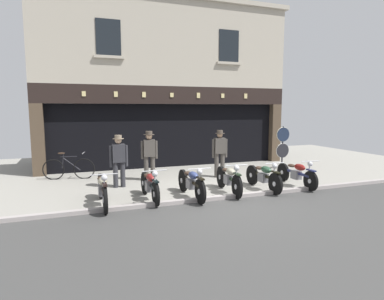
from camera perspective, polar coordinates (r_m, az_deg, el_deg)
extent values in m
cube|color=gray|center=(13.47, -3.38, -3.29)|extent=(22.39, 10.00, 0.08)
cube|color=#A49B98|center=(8.99, 5.87, -8.37)|extent=(22.39, 0.16, 0.18)
cube|color=black|center=(15.50, -5.89, 3.07)|extent=(9.55, 4.00, 2.60)
cube|color=#4C3D2D|center=(12.96, -25.22, 1.59)|extent=(0.44, 0.36, 2.60)
cube|color=#4C3D2D|center=(15.63, 14.14, 2.92)|extent=(0.44, 0.36, 2.60)
cube|color=black|center=(13.81, -4.08, 3.12)|extent=(9.14, 0.03, 2.18)
cube|color=black|center=(13.37, -3.62, 9.50)|extent=(10.39, 0.24, 0.70)
cube|color=#DBC684|center=(12.69, -18.31, 9.27)|extent=(0.14, 0.03, 0.18)
cube|color=#DBC684|center=(12.78, -13.10, 9.43)|extent=(0.14, 0.03, 0.21)
cube|color=#DBC684|center=(12.96, -8.36, 9.51)|extent=(0.14, 0.03, 0.20)
cube|color=#DBC684|center=(13.24, -3.53, 9.52)|extent=(0.14, 0.03, 0.17)
cube|color=#DBC684|center=(13.61, 1.12, 9.48)|extent=(0.14, 0.03, 0.22)
cube|color=#DBC684|center=(14.05, 5.37, 9.38)|extent=(0.14, 0.03, 0.18)
cube|color=#DBC684|center=(14.55, 9.31, 9.24)|extent=(0.14, 0.03, 0.21)
cube|color=#B0A795|center=(13.68, -3.80, 18.09)|extent=(10.39, 0.40, 3.40)
cube|color=black|center=(13.00, -14.34, 18.46)|extent=(0.90, 0.02, 1.30)
cube|color=#B0A795|center=(12.85, -14.22, 15.44)|extent=(1.10, 0.12, 0.10)
cube|color=black|center=(14.38, 6.44, 17.53)|extent=(0.90, 0.02, 1.30)
cube|color=#B0A795|center=(14.24, 6.47, 14.78)|extent=(1.10, 0.12, 0.10)
cylinder|color=black|center=(7.90, -14.87, -8.33)|extent=(0.07, 0.67, 0.67)
cylinder|color=silver|center=(7.90, -14.87, -8.33)|extent=(0.10, 0.15, 0.15)
cylinder|color=black|center=(9.27, -15.65, -6.05)|extent=(0.08, 0.67, 0.67)
cylinder|color=silver|center=(9.27, -15.65, -6.05)|extent=(0.11, 0.15, 0.15)
cube|color=black|center=(8.55, -15.32, -6.32)|extent=(0.08, 1.30, 0.07)
cube|color=slate|center=(8.57, -15.30, -6.78)|extent=(0.20, 0.32, 0.26)
ellipsoid|color=tan|center=(8.34, -15.27, -5.25)|extent=(0.22, 0.46, 0.20)
ellipsoid|color=#38281E|center=(8.76, -15.49, -4.80)|extent=(0.20, 0.30, 0.10)
cube|color=black|center=(7.81, -14.95, -5.81)|extent=(0.10, 0.36, 0.04)
sphere|color=silver|center=(7.84, -15.03, -4.69)|extent=(0.15, 0.15, 0.15)
cylinder|color=silver|center=(7.82, -15.05, -4.12)|extent=(0.62, 0.03, 0.02)
cylinder|color=silver|center=(7.87, -14.96, -6.22)|extent=(0.04, 0.28, 0.60)
cylinder|color=black|center=(8.26, -6.34, -7.63)|extent=(0.07, 0.62, 0.62)
cylinder|color=silver|center=(8.26, -6.34, -7.63)|extent=(0.10, 0.14, 0.14)
cylinder|color=black|center=(9.49, -8.26, -5.69)|extent=(0.08, 0.62, 0.62)
cylinder|color=silver|center=(9.49, -8.26, -5.69)|extent=(0.11, 0.14, 0.14)
cube|color=black|center=(8.84, -7.38, -5.84)|extent=(0.07, 1.20, 0.07)
cube|color=slate|center=(8.86, -7.37, -6.28)|extent=(0.20, 0.32, 0.26)
ellipsoid|color=maroon|center=(8.65, -7.17, -4.77)|extent=(0.22, 0.46, 0.20)
ellipsoid|color=#38281E|center=(9.03, -7.74, -4.40)|extent=(0.20, 0.30, 0.10)
cube|color=black|center=(8.18, -6.37, -5.38)|extent=(0.10, 0.36, 0.04)
sphere|color=silver|center=(8.20, -6.49, -4.14)|extent=(0.15, 0.15, 0.15)
cylinder|color=silver|center=(8.19, -6.50, -3.60)|extent=(0.62, 0.03, 0.02)
cylinder|color=silver|center=(8.23, -6.43, -5.60)|extent=(0.04, 0.27, 0.61)
cylinder|color=black|center=(8.40, 1.46, -7.24)|extent=(0.07, 0.65, 0.65)
cylinder|color=silver|center=(8.40, 1.46, -7.24)|extent=(0.10, 0.14, 0.14)
cylinder|color=black|center=(9.66, -1.57, -5.31)|extent=(0.08, 0.65, 0.65)
cylinder|color=silver|center=(9.66, -1.57, -5.31)|extent=(0.11, 0.14, 0.14)
cube|color=black|center=(9.00, -0.17, -5.47)|extent=(0.07, 1.27, 0.07)
cube|color=slate|center=(9.01, -0.17, -5.90)|extent=(0.20, 0.32, 0.26)
ellipsoid|color=navy|center=(8.80, 0.20, -4.42)|extent=(0.22, 0.46, 0.20)
ellipsoid|color=#38281E|center=(9.19, -0.70, -4.05)|extent=(0.20, 0.30, 0.10)
cube|color=black|center=(8.32, 1.47, -4.95)|extent=(0.10, 0.36, 0.04)
sphere|color=silver|center=(8.34, 1.32, -3.82)|extent=(0.15, 0.15, 0.15)
cylinder|color=silver|center=(8.33, 1.32, -3.28)|extent=(0.62, 0.02, 0.02)
cylinder|color=silver|center=(8.37, 1.37, -5.25)|extent=(0.04, 0.29, 0.60)
cylinder|color=black|center=(8.95, 7.84, -6.35)|extent=(0.14, 0.66, 0.66)
cylinder|color=silver|center=(8.95, 7.84, -6.35)|extent=(0.12, 0.15, 0.14)
cylinder|color=black|center=(10.15, 5.08, -4.69)|extent=(0.15, 0.66, 0.66)
cylinder|color=silver|center=(10.15, 5.08, -4.69)|extent=(0.13, 0.16, 0.14)
cube|color=#20311F|center=(9.52, 6.38, -4.77)|extent=(0.20, 1.21, 0.07)
cube|color=slate|center=(9.54, 6.38, -5.18)|extent=(0.23, 0.34, 0.26)
ellipsoid|color=#A39F87|center=(9.34, 6.74, -3.76)|extent=(0.27, 0.48, 0.20)
ellipsoid|color=#38281E|center=(9.71, 5.91, -3.45)|extent=(0.23, 0.32, 0.10)
cube|color=#20311F|center=(8.88, 7.88, -4.17)|extent=(0.14, 0.37, 0.04)
sphere|color=silver|center=(8.91, 7.75, -3.14)|extent=(0.15, 0.15, 0.15)
cylinder|color=silver|center=(8.89, 7.76, -2.63)|extent=(0.62, 0.09, 0.02)
cylinder|color=silver|center=(8.93, 7.78, -4.49)|extent=(0.06, 0.23, 0.62)
cylinder|color=black|center=(9.55, 14.29, -5.73)|extent=(0.08, 0.63, 0.63)
cylinder|color=silver|center=(9.55, 14.29, -5.73)|extent=(0.10, 0.14, 0.14)
cylinder|color=black|center=(10.64, 10.40, -4.30)|extent=(0.09, 0.63, 0.63)
cylinder|color=silver|center=(10.64, 10.40, -4.30)|extent=(0.11, 0.14, 0.14)
cube|color=black|center=(10.07, 12.26, -4.31)|extent=(0.09, 1.20, 0.07)
cube|color=slate|center=(10.08, 12.25, -4.70)|extent=(0.21, 0.32, 0.26)
ellipsoid|color=#264732|center=(9.90, 12.76, -3.35)|extent=(0.23, 0.46, 0.20)
ellipsoid|color=#38281E|center=(10.23, 11.60, -3.09)|extent=(0.20, 0.30, 0.10)
cube|color=black|center=(9.49, 14.36, -3.76)|extent=(0.11, 0.36, 0.04)
sphere|color=silver|center=(9.51, 14.19, -2.72)|extent=(0.15, 0.15, 0.15)
cylinder|color=silver|center=(9.49, 14.20, -2.25)|extent=(0.62, 0.03, 0.02)
cylinder|color=silver|center=(9.53, 14.21, -3.98)|extent=(0.04, 0.23, 0.62)
cylinder|color=black|center=(10.29, 19.93, -5.10)|extent=(0.09, 0.60, 0.60)
cylinder|color=silver|center=(10.29, 19.93, -5.10)|extent=(0.10, 0.14, 0.13)
cylinder|color=black|center=(11.40, 15.56, -3.74)|extent=(0.10, 0.61, 0.60)
cylinder|color=silver|center=(11.40, 15.56, -3.74)|extent=(0.11, 0.14, 0.13)
cube|color=navy|center=(10.81, 17.65, -3.77)|extent=(0.12, 1.30, 0.07)
cube|color=slate|center=(10.83, 17.64, -4.13)|extent=(0.21, 0.33, 0.26)
ellipsoid|color=maroon|center=(10.64, 18.23, -2.87)|extent=(0.24, 0.47, 0.20)
ellipsoid|color=#38281E|center=(10.98, 16.92, -2.61)|extent=(0.21, 0.31, 0.10)
cube|color=navy|center=(10.22, 20.01, -3.34)|extent=(0.11, 0.36, 0.04)
sphere|color=silver|center=(10.24, 19.85, -2.30)|extent=(0.15, 0.15, 0.15)
cylinder|color=silver|center=(10.23, 19.87, -1.86)|extent=(0.62, 0.05, 0.02)
cylinder|color=silver|center=(10.26, 19.86, -3.48)|extent=(0.05, 0.27, 0.61)
cylinder|color=#2D2D33|center=(10.39, -11.94, -4.13)|extent=(0.15, 0.15, 0.80)
cylinder|color=#2D2D33|center=(10.37, -13.15, -4.19)|extent=(0.15, 0.15, 0.80)
cube|color=#2D2D33|center=(10.27, -12.64, -0.54)|extent=(0.38, 0.22, 0.56)
cube|color=silver|center=(10.37, -12.74, -0.10)|extent=(0.14, 0.02, 0.31)
cube|color=navy|center=(10.39, -12.75, -0.15)|extent=(0.05, 0.01, 0.29)
cylinder|color=#2D2D33|center=(10.32, -11.34, -0.98)|extent=(0.09, 0.09, 0.66)
cylinder|color=#2D2D33|center=(10.25, -13.93, -1.10)|extent=(0.09, 0.09, 0.66)
sphere|color=tan|center=(10.23, -12.70, 1.62)|extent=(0.20, 0.20, 0.20)
cylinder|color=#7F705B|center=(10.22, -12.71, 1.93)|extent=(0.34, 0.34, 0.01)
cylinder|color=#7F705B|center=(10.22, -12.72, 2.24)|extent=(0.21, 0.21, 0.11)
cylinder|color=#47423D|center=(11.19, -6.84, -3.13)|extent=(0.15, 0.15, 0.83)
cylinder|color=#47423D|center=(11.16, -7.95, -3.18)|extent=(0.15, 0.15, 0.83)
cube|color=#47423D|center=(11.07, -7.45, 0.31)|extent=(0.40, 0.25, 0.57)
cube|color=silver|center=(11.18, -7.54, 0.73)|extent=(0.14, 0.03, 0.32)
cube|color=black|center=(11.19, -7.55, 0.68)|extent=(0.05, 0.02, 0.30)
cylinder|color=#47423D|center=(11.11, -6.25, 0.06)|extent=(0.09, 0.09, 0.60)
cylinder|color=#47423D|center=(11.05, -8.65, -0.02)|extent=(0.09, 0.09, 0.60)
sphere|color=tan|center=(11.03, -7.49, 2.37)|extent=(0.21, 0.21, 0.21)
cylinder|color=#4C4238|center=(11.02, -7.49, 2.67)|extent=(0.36, 0.36, 0.01)
cylinder|color=#4C4238|center=(11.02, -7.50, 2.97)|extent=(0.22, 0.22, 0.12)
cylinder|color=#47423D|center=(11.66, 5.32, -2.60)|extent=(0.15, 0.15, 0.87)
cylinder|color=#47423D|center=(11.59, 4.29, -2.65)|extent=(0.15, 0.15, 0.87)
cube|color=#47423D|center=(11.53, 4.84, 0.75)|extent=(0.40, 0.26, 0.55)
cube|color=white|center=(11.63, 4.66, 1.13)|extent=(0.14, 0.03, 0.31)
cube|color=navy|center=(11.64, 4.64, 1.08)|extent=(0.05, 0.02, 0.29)
cylinder|color=#47423D|center=(11.62, 5.93, 0.33)|extent=(0.09, 0.09, 0.65)
cylinder|color=#47423D|center=(11.47, 3.73, 0.26)|extent=(0.09, 0.09, 0.65)
sphere|color=tan|center=(11.49, 4.86, 2.64)|extent=(0.20, 0.20, 0.20)
cylinder|color=#4C4238|center=(11.49, 4.86, 2.91)|extent=(0.33, 0.33, 0.01)
cylinder|color=#4C4238|center=(11.48, 4.87, 3.18)|extent=(0.21, 0.21, 0.11)
cylinder|color=#232328|center=(13.68, 15.45, 0.41)|extent=(0.06, 0.06, 1.71)
cylinder|color=#192338|center=(13.62, 15.57, 2.61)|extent=(0.57, 0.03, 0.57)
torus|color=beige|center=(13.63, 15.53, 2.62)|extent=(0.59, 0.04, 0.59)
cylinder|color=black|center=(13.68, 15.48, -0.10)|extent=(0.57, 0.03, 0.57)
torus|color=silver|center=(13.70, 15.44, -0.09)|extent=(0.59, 0.04, 0.59)
cube|color=beige|center=(13.34, -9.41, 4.17)|extent=(0.80, 0.02, 1.02)
cube|color=#232328|center=(13.31, -9.43, 5.94)|extent=(0.80, 0.01, 0.20)
cube|color=silver|center=(13.16, -14.53, 4.17)|extent=(0.82, 0.02, 1.06)
cube|color=#511E19|center=(13.13, -14.58, 6.05)|extent=(0.82, 0.01, 0.20)
torus|color=black|center=(11.96, -18.24, -3.13)|extent=(0.72, 0.17, 0.72)
torus|color=black|center=(12.16, -22.96, -3.17)|extent=(0.72, 0.17, 0.72)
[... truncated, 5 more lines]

